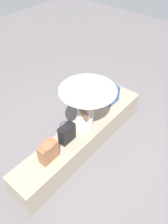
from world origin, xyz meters
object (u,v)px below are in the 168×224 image
person_seated (85,108)px  tote_bag_canvas (67,133)px  shoulder_bag_spare (113,95)px  parasol (88,84)px  handbag_black (48,152)px

person_seated → tote_bag_canvas: (-0.47, -0.01, -0.22)m
shoulder_bag_spare → parasol: bearing=179.8°
shoulder_bag_spare → handbag_black: bearing=-178.6°
person_seated → parasol: (0.06, -0.01, 0.46)m
parasol → shoulder_bag_spare: 1.02m
parasol → tote_bag_canvas: size_ratio=2.79×
tote_bag_canvas → shoulder_bag_spare: 1.30m
handbag_black → person_seated: bearing=3.2°
handbag_black → tote_bag_canvas: 0.45m
tote_bag_canvas → shoulder_bag_spare: (1.30, 0.00, 0.00)m
tote_bag_canvas → shoulder_bag_spare: size_ratio=0.99×
handbag_black → shoulder_bag_spare: 1.74m
handbag_black → shoulder_bag_spare: size_ratio=0.97×
tote_bag_canvas → parasol: bearing=0.6°
person_seated → handbag_black: person_seated is taller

